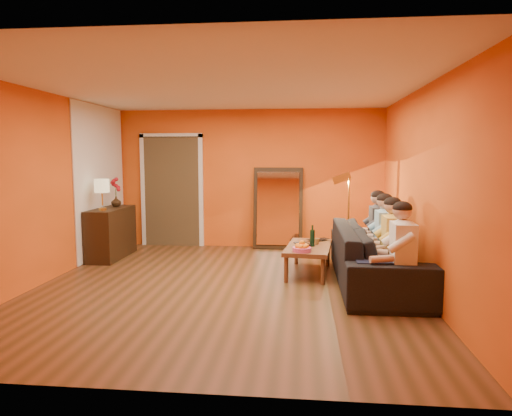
# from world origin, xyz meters

# --- Properties ---
(room_shell) EXTENTS (5.00, 5.50, 2.60)m
(room_shell) POSITION_xyz_m (0.00, 0.37, 1.30)
(room_shell) COLOR brown
(room_shell) RESTS_ON ground
(white_accent) EXTENTS (0.02, 1.90, 2.58)m
(white_accent) POSITION_xyz_m (-2.48, 1.75, 1.30)
(white_accent) COLOR white
(white_accent) RESTS_ON wall_left
(doorway_recess) EXTENTS (1.06, 0.30, 2.10)m
(doorway_recess) POSITION_xyz_m (-1.50, 2.83, 1.05)
(doorway_recess) COLOR #3F2D19
(doorway_recess) RESTS_ON floor
(door_jamb_left) EXTENTS (0.08, 0.06, 2.20)m
(door_jamb_left) POSITION_xyz_m (-2.07, 2.71, 1.05)
(door_jamb_left) COLOR white
(door_jamb_left) RESTS_ON wall_back
(door_jamb_right) EXTENTS (0.08, 0.06, 2.20)m
(door_jamb_right) POSITION_xyz_m (-0.93, 2.71, 1.05)
(door_jamb_right) COLOR white
(door_jamb_right) RESTS_ON wall_back
(door_header) EXTENTS (1.22, 0.06, 0.08)m
(door_header) POSITION_xyz_m (-1.50, 2.71, 2.12)
(door_header) COLOR white
(door_header) RESTS_ON wall_back
(mirror_frame) EXTENTS (0.92, 0.27, 1.51)m
(mirror_frame) POSITION_xyz_m (0.55, 2.63, 0.76)
(mirror_frame) COLOR black
(mirror_frame) RESTS_ON floor
(mirror_glass) EXTENTS (0.78, 0.21, 1.35)m
(mirror_glass) POSITION_xyz_m (0.55, 2.59, 0.76)
(mirror_glass) COLOR white
(mirror_glass) RESTS_ON mirror_frame
(sideboard) EXTENTS (0.44, 1.18, 0.85)m
(sideboard) POSITION_xyz_m (-2.24, 1.55, 0.42)
(sideboard) COLOR black
(sideboard) RESTS_ON floor
(table_lamp) EXTENTS (0.24, 0.24, 0.51)m
(table_lamp) POSITION_xyz_m (-2.24, 1.25, 1.10)
(table_lamp) COLOR beige
(table_lamp) RESTS_ON sideboard
(sofa) EXTENTS (2.65, 1.04, 0.77)m
(sofa) POSITION_xyz_m (2.00, 0.36, 0.39)
(sofa) COLOR black
(sofa) RESTS_ON floor
(coffee_table) EXTENTS (0.75, 1.28, 0.42)m
(coffee_table) POSITION_xyz_m (1.10, 0.80, 0.21)
(coffee_table) COLOR brown
(coffee_table) RESTS_ON floor
(floor_lamp) EXTENTS (0.33, 0.27, 1.44)m
(floor_lamp) POSITION_xyz_m (1.74, 1.53, 0.72)
(floor_lamp) COLOR gold
(floor_lamp) RESTS_ON floor
(dog) EXTENTS (0.44, 0.61, 0.66)m
(dog) POSITION_xyz_m (1.95, -0.55, 0.33)
(dog) COLOR #AD784E
(dog) RESTS_ON floor
(person_far_left) EXTENTS (0.70, 0.44, 1.22)m
(person_far_left) POSITION_xyz_m (2.13, -0.64, 0.61)
(person_far_left) COLOR silver
(person_far_left) RESTS_ON sofa
(person_mid_left) EXTENTS (0.70, 0.44, 1.22)m
(person_mid_left) POSITION_xyz_m (2.13, -0.09, 0.61)
(person_mid_left) COLOR gold
(person_mid_left) RESTS_ON sofa
(person_mid_right) EXTENTS (0.70, 0.44, 1.22)m
(person_mid_right) POSITION_xyz_m (2.13, 0.46, 0.61)
(person_mid_right) COLOR #89BAD3
(person_mid_right) RESTS_ON sofa
(person_far_right) EXTENTS (0.70, 0.44, 1.22)m
(person_far_right) POSITION_xyz_m (2.13, 1.01, 0.61)
(person_far_right) COLOR #323136
(person_far_right) RESTS_ON sofa
(fruit_bowl) EXTENTS (0.26, 0.26, 0.16)m
(fruit_bowl) POSITION_xyz_m (1.00, 0.35, 0.50)
(fruit_bowl) COLOR #EC538B
(fruit_bowl) RESTS_ON coffee_table
(wine_bottle) EXTENTS (0.07, 0.07, 0.31)m
(wine_bottle) POSITION_xyz_m (1.15, 0.75, 0.58)
(wine_bottle) COLOR black
(wine_bottle) RESTS_ON coffee_table
(tumbler) EXTENTS (0.10, 0.10, 0.09)m
(tumbler) POSITION_xyz_m (1.22, 0.92, 0.46)
(tumbler) COLOR #B27F3F
(tumbler) RESTS_ON coffee_table
(laptop) EXTENTS (0.43, 0.40, 0.03)m
(laptop) POSITION_xyz_m (1.28, 1.15, 0.43)
(laptop) COLOR black
(laptop) RESTS_ON coffee_table
(book_lower) EXTENTS (0.22, 0.28, 0.03)m
(book_lower) POSITION_xyz_m (0.92, 0.60, 0.43)
(book_lower) COLOR black
(book_lower) RESTS_ON coffee_table
(book_mid) EXTENTS (0.19, 0.25, 0.02)m
(book_mid) POSITION_xyz_m (0.93, 0.61, 0.45)
(book_mid) COLOR #A81320
(book_mid) RESTS_ON book_lower
(book_upper) EXTENTS (0.25, 0.29, 0.02)m
(book_upper) POSITION_xyz_m (0.92, 0.59, 0.47)
(book_upper) COLOR black
(book_upper) RESTS_ON book_mid
(vase) EXTENTS (0.17, 0.17, 0.18)m
(vase) POSITION_xyz_m (-2.24, 1.80, 0.94)
(vase) COLOR black
(vase) RESTS_ON sideboard
(flowers) EXTENTS (0.17, 0.17, 0.51)m
(flowers) POSITION_xyz_m (-2.24, 1.80, 1.23)
(flowers) COLOR #A81320
(flowers) RESTS_ON vase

